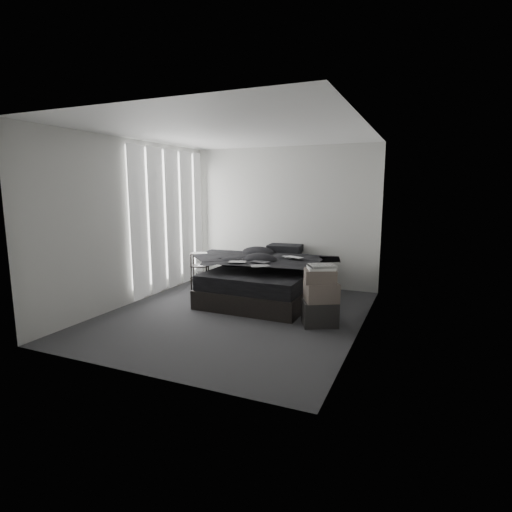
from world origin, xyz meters
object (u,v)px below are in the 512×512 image
at_px(laptop, 291,253).
at_px(box_lower, 320,313).
at_px(side_stand, 200,271).
at_px(bed, 267,290).

xyz_separation_m(laptop, box_lower, (0.76, -1.02, -0.62)).
relative_size(side_stand, box_lower, 1.46).
relative_size(bed, side_stand, 3.24).
height_order(side_stand, box_lower, side_stand).
bearing_deg(bed, laptop, 7.50).
bearing_deg(laptop, bed, -154.50).
distance_m(laptop, side_stand, 1.81).
xyz_separation_m(bed, box_lower, (1.16, -0.97, 0.02)).
relative_size(laptop, side_stand, 0.52).
distance_m(side_stand, box_lower, 2.73).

